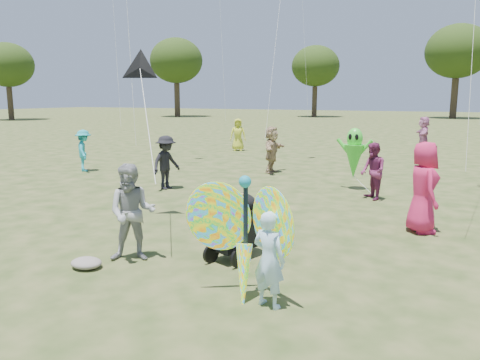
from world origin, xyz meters
name	(u,v)px	position (x,y,z in m)	size (l,w,h in m)	color
ground	(210,265)	(0.00, 0.00, 0.00)	(160.00, 160.00, 0.00)	#51592B
child_girl	(269,259)	(1.36, -0.93, 0.62)	(0.45, 0.30, 1.23)	#B4E1FF
adult_man	(132,213)	(-1.24, -0.30, 0.78)	(0.76, 0.59, 1.57)	#949599
grey_bag	(86,263)	(-1.67, -0.91, 0.08)	(0.50, 0.41, 0.16)	gray
crowd_a	(423,187)	(2.79, 3.39, 0.88)	(0.86, 0.56, 1.76)	#C92052
crowd_b	(166,163)	(-4.11, 4.82, 0.76)	(0.98, 0.56, 1.52)	black
crowd_d	(272,150)	(-2.49, 8.77, 0.80)	(1.49, 0.47, 1.60)	tan
crowd_e	(373,171)	(1.41, 5.94, 0.73)	(0.71, 0.55, 1.46)	#732650
crowd_g	(238,135)	(-6.43, 14.24, 0.77)	(0.76, 0.49, 1.55)	#CDD431
crowd_i	(84,151)	(-8.54, 6.24, 0.73)	(0.94, 0.54, 1.46)	teal
crowd_j	(423,135)	(1.72, 17.14, 0.84)	(1.56, 0.50, 1.68)	#BF6D9F
jogging_stroller	(236,221)	(0.20, 0.51, 0.61)	(0.72, 1.13, 1.09)	black
butterfly_kite	(245,237)	(0.99, -0.83, 0.83)	(1.74, 0.75, 1.82)	red
delta_kite_rig	(140,69)	(-2.65, 1.87, 3.16)	(2.28, 2.42, 2.33)	black
alien_kite	(354,155)	(0.68, 7.05, 0.97)	(1.12, 0.69, 1.74)	#3FDF34
tree_line	(474,51)	(3.67, 44.99, 6.86)	(91.78, 33.60, 10.79)	#3A2D21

